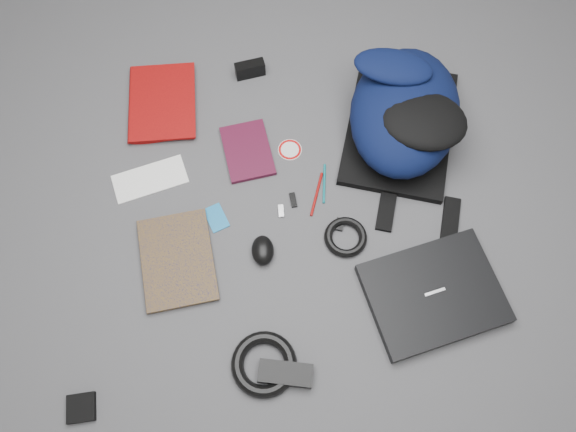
{
  "coord_description": "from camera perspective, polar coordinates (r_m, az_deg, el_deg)",
  "views": [
    {
      "loc": [
        -0.08,
        -0.65,
        1.57
      ],
      "look_at": [
        0.0,
        0.0,
        0.02
      ],
      "focal_mm": 35.0,
      "sensor_mm": 36.0,
      "label": 1
    }
  ],
  "objects": [
    {
      "name": "power_brick",
      "position": [
        1.56,
        -0.26,
        -15.71
      ],
      "size": [
        0.16,
        0.09,
        0.04
      ],
      "primitive_type": "cube",
      "rotation": [
        0.0,
        0.0,
        -0.23
      ],
      "color": "black",
      "rests_on": "ground"
    },
    {
      "name": "comic_book",
      "position": [
        1.69,
        -14.64,
        -5.03
      ],
      "size": [
        0.23,
        0.3,
        0.02
      ],
      "primitive_type": "imported",
      "rotation": [
        0.0,
        0.0,
        0.08
      ],
      "color": "#996E0A",
      "rests_on": "ground"
    },
    {
      "name": "usb_black",
      "position": [
        1.72,
        0.53,
        1.64
      ],
      "size": [
        0.02,
        0.05,
        0.01
      ],
      "primitive_type": "cube",
      "rotation": [
        0.0,
        0.0,
        0.06
      ],
      "color": "black",
      "rests_on": "ground"
    },
    {
      "name": "textbook_red",
      "position": [
        1.95,
        -15.87,
        10.78
      ],
      "size": [
        0.23,
        0.3,
        0.03
      ],
      "primitive_type": "imported",
      "rotation": [
        0.0,
        0.0,
        -0.04
      ],
      "color": "maroon",
      "rests_on": "ground"
    },
    {
      "name": "key_fob",
      "position": [
        1.69,
        5.26,
        -0.86
      ],
      "size": [
        0.04,
        0.04,
        0.01
      ],
      "primitive_type": "cube",
      "rotation": [
        0.0,
        0.0,
        -0.35
      ],
      "color": "black",
      "rests_on": "ground"
    },
    {
      "name": "power_cord_coil",
      "position": [
        1.57,
        -2.46,
        -14.8
      ],
      "size": [
        0.22,
        0.22,
        0.03
      ],
      "primitive_type": "torus",
      "rotation": [
        0.0,
        0.0,
        0.24
      ],
      "color": "black",
      "rests_on": "ground"
    },
    {
      "name": "headphone_right",
      "position": [
        1.64,
        -8.11,
        -7.41
      ],
      "size": [
        0.06,
        0.06,
        0.01
      ],
      "primitive_type": "cylinder",
      "rotation": [
        0.0,
        0.0,
        0.28
      ],
      "color": "silver",
      "rests_on": "ground"
    },
    {
      "name": "sticker_disc",
      "position": [
        1.8,
        0.19,
        6.74
      ],
      "size": [
        0.08,
        0.08,
        0.0
      ],
      "primitive_type": "cylinder",
      "rotation": [
        0.0,
        0.0,
        -0.11
      ],
      "color": "white",
      "rests_on": "ground"
    },
    {
      "name": "pouch",
      "position": [
        1.66,
        -20.26,
        -17.81
      ],
      "size": [
        0.08,
        0.08,
        0.02
      ],
      "primitive_type": "cube",
      "rotation": [
        0.0,
        0.0,
        0.03
      ],
      "color": "black",
      "rests_on": "ground"
    },
    {
      "name": "ground",
      "position": [
        1.7,
        -0.0,
        -0.26
      ],
      "size": [
        4.0,
        4.0,
        0.0
      ],
      "primitive_type": "plane",
      "color": "#4F4F51",
      "rests_on": "ground"
    },
    {
      "name": "pen_teal",
      "position": [
        1.75,
        3.7,
        3.31
      ],
      "size": [
        0.03,
        0.13,
        0.01
      ],
      "primitive_type": "cylinder",
      "rotation": [
        1.57,
        0.0,
        -0.17
      ],
      "color": "#0D6D75",
      "rests_on": "ground"
    },
    {
      "name": "cable_coil",
      "position": [
        1.67,
        5.87,
        -2.14
      ],
      "size": [
        0.15,
        0.15,
        0.02
      ],
      "primitive_type": "torus",
      "rotation": [
        0.0,
        0.0,
        0.16
      ],
      "color": "black",
      "rests_on": "ground"
    },
    {
      "name": "backpack",
      "position": [
        1.79,
        11.78,
        10.36
      ],
      "size": [
        0.5,
        0.6,
        0.22
      ],
      "primitive_type": null,
      "rotation": [
        0.0,
        0.0,
        -0.33
      ],
      "color": "black",
      "rests_on": "ground"
    },
    {
      "name": "laptop",
      "position": [
        1.66,
        14.55,
        -7.64
      ],
      "size": [
        0.42,
        0.35,
        0.04
      ],
      "primitive_type": "cube",
      "rotation": [
        0.0,
        0.0,
        0.19
      ],
      "color": "black",
      "rests_on": "ground"
    },
    {
      "name": "usb_silver",
      "position": [
        1.71,
        -0.71,
        0.51
      ],
      "size": [
        0.02,
        0.04,
        0.01
      ],
      "primitive_type": "cube",
      "rotation": [
        0.0,
        0.0,
        -0.04
      ],
      "color": "#AAAAAC",
      "rests_on": "ground"
    },
    {
      "name": "compact_camera",
      "position": [
        1.95,
        -3.88,
        14.65
      ],
      "size": [
        0.1,
        0.05,
        0.06
      ],
      "primitive_type": "cube",
      "rotation": [
        0.0,
        0.0,
        0.14
      ],
      "color": "black",
      "rests_on": "ground"
    },
    {
      "name": "dvd_case",
      "position": [
        1.8,
        -4.14,
        6.61
      ],
      "size": [
        0.17,
        0.22,
        0.02
      ],
      "primitive_type": "cube",
      "rotation": [
        0.0,
        0.0,
        0.12
      ],
      "color": "#390B1D",
      "rests_on": "ground"
    },
    {
      "name": "pen_red",
      "position": [
        1.73,
        2.93,
        2.24
      ],
      "size": [
        0.06,
        0.14,
        0.01
      ],
      "primitive_type": "cylinder",
      "rotation": [
        1.57,
        0.0,
        -0.36
      ],
      "color": "maroon",
      "rests_on": "ground"
    },
    {
      "name": "id_badge",
      "position": [
        1.71,
        -7.3,
        -0.18
      ],
      "size": [
        0.08,
        0.1,
        0.0
      ],
      "primitive_type": "cube",
      "rotation": [
        0.0,
        0.0,
        0.34
      ],
      "color": "#1874B4",
      "rests_on": "ground"
    },
    {
      "name": "mouse",
      "position": [
        1.64,
        -2.59,
        -3.51
      ],
      "size": [
        0.07,
        0.1,
        0.05
      ],
      "primitive_type": "ellipsoid",
      "rotation": [
        0.0,
        0.0,
        -0.05
      ],
      "color": "black",
      "rests_on": "ground"
    },
    {
      "name": "envelope",
      "position": [
        1.81,
        -13.85,
        3.67
      ],
      "size": [
        0.24,
        0.15,
        0.0
      ],
      "primitive_type": "cube",
      "rotation": [
        0.0,
        0.0,
        0.23
      ],
      "color": "white",
      "rests_on": "ground"
    },
    {
      "name": "headphone_left",
      "position": [
        1.68,
        -11.03,
        -4.68
      ],
      "size": [
        0.05,
        0.05,
        0.01
      ],
      "primitive_type": "cylinder",
      "rotation": [
        0.0,
        0.0,
        -0.17
      ],
      "color": "#ABABAD",
      "rests_on": "ground"
    }
  ]
}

